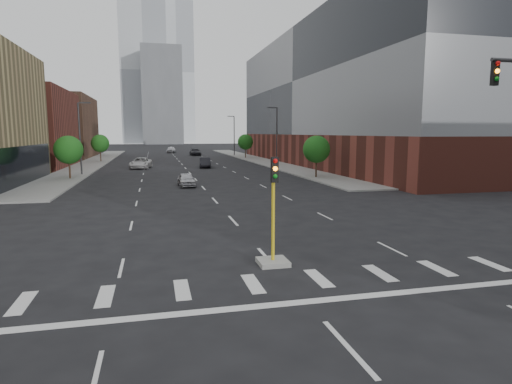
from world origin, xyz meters
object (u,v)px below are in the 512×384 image
object	(u,v)px
car_distant	(171,150)
median_traffic_signal	(273,241)
car_far_left	(141,163)
car_deep_right	(195,152)
car_near_left	(186,180)
car_mid_right	(205,162)

from	to	relation	value
car_distant	median_traffic_signal	bearing A→B (deg)	-82.50
median_traffic_signal	car_distant	xyz separation A→B (m)	(-0.05, 99.82, -0.12)
car_far_left	car_deep_right	distance (m)	36.13
car_near_left	car_deep_right	xyz separation A→B (m)	(6.34, 57.62, 0.13)
car_near_left	car_deep_right	size ratio (longest dim) A/B	0.71
car_mid_right	car_distant	distance (m)	50.45
car_near_left	car_distant	distance (m)	73.10
car_mid_right	car_far_left	distance (m)	9.59
car_deep_right	car_far_left	bearing A→B (deg)	-109.43
car_mid_right	median_traffic_signal	bearing A→B (deg)	-87.85
car_near_left	car_far_left	bearing A→B (deg)	100.02
median_traffic_signal	car_deep_right	bearing A→B (deg)	86.71
car_near_left	car_far_left	world-z (taller)	car_far_left
median_traffic_signal	car_mid_right	bearing A→B (deg)	86.48
car_far_left	car_distant	world-z (taller)	car_distant
car_mid_right	car_far_left	size ratio (longest dim) A/B	0.81
median_traffic_signal	car_distant	size ratio (longest dim) A/B	0.87
median_traffic_signal	car_mid_right	world-z (taller)	median_traffic_signal
car_mid_right	car_deep_right	distance (m)	34.94
car_near_left	car_far_left	size ratio (longest dim) A/B	0.68
car_mid_right	car_deep_right	size ratio (longest dim) A/B	0.84
car_mid_right	car_far_left	world-z (taller)	car_far_left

